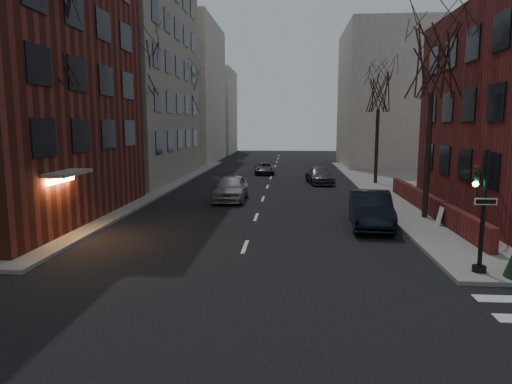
# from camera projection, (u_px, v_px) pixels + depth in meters

# --- Properties ---
(building_left_tan) EXTENTS (18.00, 18.00, 28.00)m
(building_left_tan) POSITION_uv_depth(u_px,v_px,m) (74.00, 18.00, 39.40)
(building_left_tan) COLOR #9D9482
(building_left_tan) RESTS_ON ground
(low_wall_right) EXTENTS (0.35, 16.00, 1.00)m
(low_wall_right) POSITION_uv_depth(u_px,v_px,m) (429.00, 204.00, 24.61)
(low_wall_right) COLOR maroon
(low_wall_right) RESTS_ON sidewalk_far_right
(building_distant_la) EXTENTS (14.00, 16.00, 18.00)m
(building_distant_la) POSITION_uv_depth(u_px,v_px,m) (165.00, 93.00, 60.69)
(building_distant_la) COLOR beige
(building_distant_la) RESTS_ON ground
(building_distant_ra) EXTENTS (14.00, 14.00, 16.00)m
(building_distant_ra) POSITION_uv_depth(u_px,v_px,m) (403.00, 98.00, 53.67)
(building_distant_ra) COLOR beige
(building_distant_ra) RESTS_ON ground
(building_distant_lb) EXTENTS (10.00, 12.00, 14.00)m
(building_distant_lb) POSITION_uv_depth(u_px,v_px,m) (204.00, 112.00, 77.61)
(building_distant_lb) COLOR beige
(building_distant_lb) RESTS_ON ground
(traffic_signal) EXTENTS (0.76, 0.44, 4.00)m
(traffic_signal) POSITION_uv_depth(u_px,v_px,m) (481.00, 219.00, 14.65)
(traffic_signal) COLOR black
(traffic_signal) RESTS_ON sidewalk_far_right
(tree_left_a) EXTENTS (4.18, 4.18, 10.26)m
(tree_left_a) POSITION_uv_depth(u_px,v_px,m) (48.00, 42.00, 19.87)
(tree_left_a) COLOR #2D231C
(tree_left_a) RESTS_ON sidewalk_far_left
(tree_left_b) EXTENTS (4.40, 4.40, 10.80)m
(tree_left_b) POSITION_uv_depth(u_px,v_px,m) (139.00, 66.00, 31.64)
(tree_left_b) COLOR #2D231C
(tree_left_b) RESTS_ON sidewalk_far_left
(tree_left_c) EXTENTS (3.96, 3.96, 9.72)m
(tree_left_c) POSITION_uv_depth(u_px,v_px,m) (185.00, 93.00, 45.58)
(tree_left_c) COLOR #2D231C
(tree_left_c) RESTS_ON sidewalk_far_left
(tree_right_a) EXTENTS (3.96, 3.96, 9.72)m
(tree_right_a) POSITION_uv_depth(u_px,v_px,m) (433.00, 61.00, 22.57)
(tree_right_a) COLOR #2D231C
(tree_right_a) RESTS_ON sidewalk_far_right
(tree_right_b) EXTENTS (3.74, 3.74, 9.18)m
(tree_right_b) POSITION_uv_depth(u_px,v_px,m) (379.00, 91.00, 36.44)
(tree_right_b) COLOR #2D231C
(tree_right_b) RESTS_ON sidewalk_far_right
(streetlamp_near) EXTENTS (0.36, 0.36, 6.28)m
(streetlamp_near) POSITION_uv_depth(u_px,v_px,m) (130.00, 135.00, 28.34)
(streetlamp_near) COLOR black
(streetlamp_near) RESTS_ON sidewalk_far_left
(streetlamp_far) EXTENTS (0.36, 0.36, 6.28)m
(streetlamp_far) POSITION_uv_depth(u_px,v_px,m) (196.00, 131.00, 48.07)
(streetlamp_far) COLOR black
(streetlamp_far) RESTS_ON sidewalk_far_left
(parked_sedan) EXTENTS (2.19, 5.34, 1.72)m
(parked_sedan) POSITION_uv_depth(u_px,v_px,m) (371.00, 209.00, 21.99)
(parked_sedan) COLOR black
(parked_sedan) RESTS_ON ground
(car_lane_silver) EXTENTS (1.99, 4.89, 1.66)m
(car_lane_silver) POSITION_uv_depth(u_px,v_px,m) (231.00, 188.00, 29.61)
(car_lane_silver) COLOR #ABAAB0
(car_lane_silver) RESTS_ON ground
(car_lane_gray) EXTENTS (2.49, 4.89, 1.36)m
(car_lane_gray) POSITION_uv_depth(u_px,v_px,m) (320.00, 176.00, 38.06)
(car_lane_gray) COLOR #404045
(car_lane_gray) RESTS_ON ground
(car_lane_far) EXTENTS (2.26, 4.27, 1.14)m
(car_lane_far) POSITION_uv_depth(u_px,v_px,m) (264.00, 168.00, 45.45)
(car_lane_far) COLOR #3A3A3F
(car_lane_far) RESTS_ON ground
(sandwich_board) EXTENTS (0.41, 0.56, 0.88)m
(sandwich_board) POSITION_uv_depth(u_px,v_px,m) (444.00, 216.00, 21.80)
(sandwich_board) COLOR silver
(sandwich_board) RESTS_ON sidewalk_far_right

